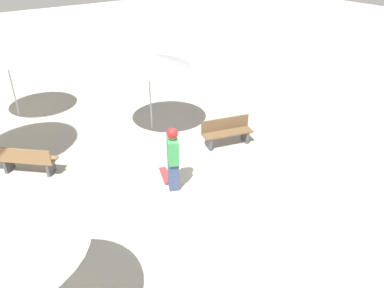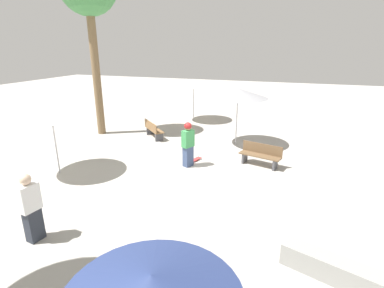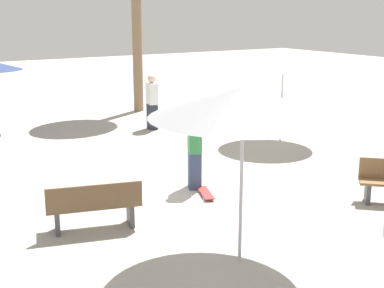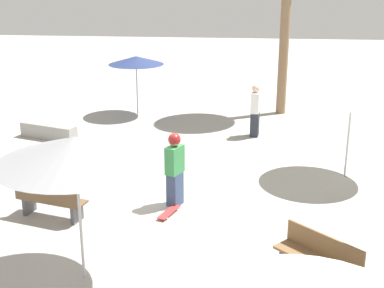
{
  "view_description": "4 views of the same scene",
  "coord_description": "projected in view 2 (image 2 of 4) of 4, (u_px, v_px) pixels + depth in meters",
  "views": [
    {
      "loc": [
        6.04,
        -5.02,
        5.85
      ],
      "look_at": [
        -0.4,
        -0.45,
        1.38
      ],
      "focal_mm": 35.0,
      "sensor_mm": 36.0,
      "label": 1
    },
    {
      "loc": [
        9.32,
        2.94,
        4.48
      ],
      "look_at": [
        -0.72,
        -0.58,
        0.94
      ],
      "focal_mm": 28.0,
      "sensor_mm": 36.0,
      "label": 2
    },
    {
      "loc": [
        -9.89,
        4.92,
        3.68
      ],
      "look_at": [
        -0.96,
        -0.59,
        1.02
      ],
      "focal_mm": 50.0,
      "sensor_mm": 36.0,
      "label": 3
    },
    {
      "loc": [
        -12.08,
        -2.31,
        5.28
      ],
      "look_at": [
        -0.45,
        -1.12,
        1.39
      ],
      "focal_mm": 50.0,
      "sensor_mm": 36.0,
      "label": 4
    }
  ],
  "objects": [
    {
      "name": "concrete_ledge",
      "position": [
        331.0,
        268.0,
        5.96
      ],
      "size": [
        1.04,
        1.99,
        0.48
      ],
      "rotation": [
        0.0,
        0.0,
        1.24
      ],
      "color": "gray",
      "rests_on": "ground_plane"
    },
    {
      "name": "shade_umbrella_cream",
      "position": [
        194.0,
        82.0,
        17.86
      ],
      "size": [
        2.55,
        2.55,
        2.54
      ],
      "color": "#B7B7BC",
      "rests_on": "ground_plane"
    },
    {
      "name": "skater_main",
      "position": [
        188.0,
        143.0,
        11.32
      ],
      "size": [
        0.53,
        0.43,
        1.74
      ],
      "rotation": [
        0.0,
        0.0,
        2.7
      ],
      "color": "#38476B",
      "rests_on": "ground_plane"
    },
    {
      "name": "bench_far",
      "position": [
        260.0,
        155.0,
        11.54
      ],
      "size": [
        0.84,
        1.66,
        0.85
      ],
      "rotation": [
        0.0,
        0.0,
        4.45
      ],
      "color": "#47474C",
      "rests_on": "ground_plane"
    },
    {
      "name": "shade_umbrella_navy",
      "position": [
        152.0,
        287.0,
        3.18
      ],
      "size": [
        2.04,
        2.04,
        2.19
      ],
      "color": "#B7B7BC",
      "rests_on": "ground_plane"
    },
    {
      "name": "shade_umbrella_grey",
      "position": [
        238.0,
        93.0,
        13.36
      ],
      "size": [
        2.69,
        2.69,
        2.64
      ],
      "color": "#B7B7BC",
      "rests_on": "ground_plane"
    },
    {
      "name": "bystander_watching",
      "position": [
        31.0,
        208.0,
        6.98
      ],
      "size": [
        0.5,
        0.32,
        1.71
      ],
      "rotation": [
        0.0,
        0.0,
        3.0
      ],
      "color": "#282D38",
      "rests_on": "ground_plane"
    },
    {
      "name": "ground_plane",
      "position": [
        201.0,
        177.0,
        10.68
      ],
      "size": [
        60.0,
        60.0,
        0.0
      ],
      "primitive_type": "plane",
      "color": "#ADA8A0"
    },
    {
      "name": "bench_near",
      "position": [
        153.0,
        130.0,
        14.99
      ],
      "size": [
        1.42,
        1.47,
        0.85
      ],
      "rotation": [
        0.0,
        0.0,
        0.82
      ],
      "color": "#47474C",
      "rests_on": "ground_plane"
    },
    {
      "name": "skateboard",
      "position": [
        194.0,
        160.0,
        12.06
      ],
      "size": [
        0.82,
        0.46,
        0.07
      ],
      "rotation": [
        0.0,
        0.0,
        2.8
      ],
      "color": "red",
      "rests_on": "ground_plane"
    },
    {
      "name": "shade_umbrella_white",
      "position": [
        51.0,
        111.0,
        10.28
      ],
      "size": [
        2.51,
        2.51,
        2.53
      ],
      "color": "#B7B7BC",
      "rests_on": "ground_plane"
    }
  ]
}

